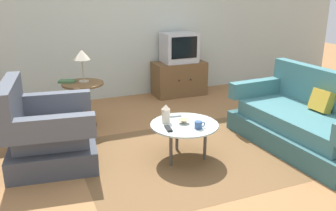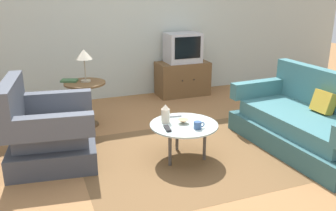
# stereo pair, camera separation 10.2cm
# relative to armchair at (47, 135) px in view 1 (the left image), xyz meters

# --- Properties ---
(ground_plane) EXTENTS (16.00, 16.00, 0.00)m
(ground_plane) POSITION_rel_armchair_xyz_m (1.37, -0.44, -0.31)
(ground_plane) COLOR olive
(back_wall) EXTENTS (9.00, 0.12, 2.70)m
(back_wall) POSITION_rel_armchair_xyz_m (1.37, 2.12, 1.04)
(back_wall) COLOR #B2BCB2
(back_wall) RESTS_ON ground
(area_rug) EXTENTS (2.23, 1.90, 0.00)m
(area_rug) POSITION_rel_armchair_xyz_m (1.40, -0.50, -0.31)
(area_rug) COLOR brown
(area_rug) RESTS_ON ground
(armchair) EXTENTS (1.01, 1.09, 0.91)m
(armchair) POSITION_rel_armchair_xyz_m (0.00, 0.00, 0.00)
(armchair) COLOR #3E424B
(armchair) RESTS_ON ground
(couch) EXTENTS (0.98, 1.83, 0.88)m
(couch) POSITION_rel_armchair_xyz_m (2.86, -0.75, -0.02)
(couch) COLOR #325C60
(couch) RESTS_ON ground
(coffee_table) EXTENTS (0.74, 0.74, 0.40)m
(coffee_table) POSITION_rel_armchair_xyz_m (1.40, -0.50, 0.06)
(coffee_table) COLOR #B2C6C1
(coffee_table) RESTS_ON ground
(side_table) EXTENTS (0.55, 0.55, 0.61)m
(side_table) POSITION_rel_armchair_xyz_m (0.56, 0.89, 0.13)
(side_table) COLOR brown
(side_table) RESTS_ON ground
(tv_stand) EXTENTS (0.89, 0.49, 0.58)m
(tv_stand) POSITION_rel_armchair_xyz_m (2.36, 1.79, -0.02)
(tv_stand) COLOR brown
(tv_stand) RESTS_ON ground
(television) EXTENTS (0.57, 0.43, 0.49)m
(television) POSITION_rel_armchair_xyz_m (2.36, 1.80, 0.52)
(television) COLOR #B7B7BC
(television) RESTS_ON tv_stand
(table_lamp) EXTENTS (0.22, 0.22, 0.43)m
(table_lamp) POSITION_rel_armchair_xyz_m (0.58, 0.92, 0.65)
(table_lamp) COLOR #9E937A
(table_lamp) RESTS_ON side_table
(vase) EXTENTS (0.09, 0.09, 0.21)m
(vase) POSITION_rel_armchair_xyz_m (1.23, -0.38, 0.19)
(vase) COLOR beige
(vase) RESTS_ON coffee_table
(mug) EXTENTS (0.12, 0.08, 0.08)m
(mug) POSITION_rel_armchair_xyz_m (1.48, -0.67, 0.13)
(mug) COLOR #335184
(mug) RESTS_ON coffee_table
(bowl) EXTENTS (0.12, 0.12, 0.04)m
(bowl) POSITION_rel_armchair_xyz_m (1.40, -0.48, 0.12)
(bowl) COLOR tan
(bowl) RESTS_ON coffee_table
(tv_remote_dark) EXTENTS (0.07, 0.16, 0.02)m
(tv_remote_dark) POSITION_rel_armchair_xyz_m (1.18, -0.58, 0.11)
(tv_remote_dark) COLOR black
(tv_remote_dark) RESTS_ON coffee_table
(tv_remote_silver) EXTENTS (0.16, 0.07, 0.02)m
(tv_remote_silver) POSITION_rel_armchair_xyz_m (1.39, -0.24, 0.11)
(tv_remote_silver) COLOR #B2B2B7
(tv_remote_silver) RESTS_ON coffee_table
(book) EXTENTS (0.25, 0.21, 0.03)m
(book) POSITION_rel_armchair_xyz_m (0.38, 1.00, 0.31)
(book) COLOR #3D663D
(book) RESTS_ON side_table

